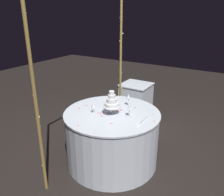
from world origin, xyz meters
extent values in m
plane|color=black|center=(0.00, 0.00, 0.00)|extent=(12.00, 12.00, 0.00)
cylinder|color=olive|center=(-0.86, 0.37, 1.19)|extent=(0.04, 0.04, 2.38)
cylinder|color=olive|center=(0.86, 0.37, 1.19)|extent=(0.04, 0.04, 2.38)
sphere|color=#F9EAB2|center=(-0.84, 0.39, 1.39)|extent=(0.02, 0.02, 0.02)
sphere|color=#F9EAB2|center=(0.87, 0.36, 1.01)|extent=(0.02, 0.02, 0.02)
sphere|color=#F9EAB2|center=(-0.87, 0.38, 1.17)|extent=(0.02, 0.02, 0.02)
sphere|color=#F9EAB2|center=(0.86, 0.39, 1.85)|extent=(0.02, 0.02, 0.02)
sphere|color=#F9EAB2|center=(-0.86, 0.39, 1.08)|extent=(0.02, 0.02, 0.02)
sphere|color=#F9EAB2|center=(0.88, 0.36, 1.63)|extent=(0.02, 0.02, 0.02)
sphere|color=#F9EAB2|center=(-0.85, 0.36, 0.93)|extent=(0.02, 0.02, 0.02)
sphere|color=#F9EAB2|center=(-0.87, 0.38, 0.33)|extent=(0.02, 0.02, 0.02)
sphere|color=#F9EAB2|center=(0.85, 0.39, 1.52)|extent=(0.02, 0.02, 0.02)
sphere|color=#F9EAB2|center=(-0.86, 0.37, 1.17)|extent=(0.02, 0.02, 0.02)
sphere|color=#F9EAB2|center=(0.87, 0.38, 0.39)|extent=(0.02, 0.02, 0.02)
sphere|color=#F9EAB2|center=(-0.85, 0.37, 1.94)|extent=(0.02, 0.02, 0.02)
sphere|color=#F9EAB2|center=(0.88, 0.36, 0.75)|extent=(0.02, 0.02, 0.02)
cylinder|color=silver|center=(0.00, 0.00, 0.36)|extent=(1.22, 1.22, 0.71)
cylinder|color=silver|center=(0.00, 0.00, 0.72)|extent=(1.24, 1.24, 0.02)
cube|color=silver|center=(1.25, 0.28, 0.36)|extent=(0.48, 0.48, 0.72)
cube|color=silver|center=(1.25, 0.28, 0.73)|extent=(0.51, 0.51, 0.02)
cylinder|color=silver|center=(-0.04, -0.02, 0.74)|extent=(0.11, 0.11, 0.01)
cylinder|color=silver|center=(-0.04, -0.02, 0.79)|extent=(0.02, 0.02, 0.09)
cylinder|color=silver|center=(-0.04, -0.02, 0.84)|extent=(0.22, 0.22, 0.01)
cylinder|color=white|center=(-0.04, -0.02, 0.87)|extent=(0.17, 0.17, 0.05)
cylinder|color=white|center=(-0.04, -0.02, 0.92)|extent=(0.13, 0.13, 0.06)
cylinder|color=white|center=(-0.04, -0.02, 0.97)|extent=(0.09, 0.09, 0.05)
cylinder|color=white|center=(-0.04, -0.02, 1.02)|extent=(0.07, 0.07, 0.05)
cylinder|color=silver|center=(-0.14, 0.19, 0.74)|extent=(0.06, 0.06, 0.00)
cylinder|color=silver|center=(-0.14, 0.19, 0.78)|extent=(0.01, 0.01, 0.08)
cone|color=silver|center=(-0.14, 0.19, 0.85)|extent=(0.06, 0.06, 0.06)
cylinder|color=silver|center=(0.01, -0.25, 0.74)|extent=(0.06, 0.06, 0.00)
cylinder|color=silver|center=(0.01, -0.25, 0.79)|extent=(0.01, 0.01, 0.10)
cone|color=silver|center=(0.01, -0.25, 0.87)|extent=(0.06, 0.06, 0.06)
cylinder|color=silver|center=(0.31, -0.07, 0.74)|extent=(0.06, 0.06, 0.00)
cylinder|color=silver|center=(0.31, -0.07, 0.79)|extent=(0.01, 0.01, 0.11)
cone|color=silver|center=(0.31, -0.07, 0.88)|extent=(0.05, 0.05, 0.06)
cube|color=silver|center=(0.01, -0.44, 0.74)|extent=(0.22, 0.03, 0.01)
cube|color=white|center=(-0.13, -0.43, 0.74)|extent=(0.09, 0.02, 0.01)
ellipsoid|color=#EA6B84|center=(0.06, -0.56, 0.74)|extent=(0.04, 0.04, 0.00)
ellipsoid|color=#EA6B84|center=(0.25, 0.44, 0.74)|extent=(0.02, 0.03, 0.00)
ellipsoid|color=#EA6B84|center=(0.29, -0.18, 0.74)|extent=(0.03, 0.02, 0.00)
ellipsoid|color=#EA6B84|center=(0.18, 0.15, 0.74)|extent=(0.04, 0.04, 0.00)
ellipsoid|color=#EA6B84|center=(0.49, 0.02, 0.74)|extent=(0.03, 0.03, 0.00)
ellipsoid|color=#EA6B84|center=(0.15, 0.07, 0.74)|extent=(0.02, 0.03, 0.00)
ellipsoid|color=#EA6B84|center=(0.11, -0.07, 0.74)|extent=(0.03, 0.04, 0.00)
ellipsoid|color=#EA6B84|center=(0.08, 0.11, 0.74)|extent=(0.04, 0.03, 0.00)
ellipsoid|color=#EA6B84|center=(-0.11, 0.14, 0.74)|extent=(0.03, 0.02, 0.00)
ellipsoid|color=#EA6B84|center=(0.13, -0.06, 0.74)|extent=(0.05, 0.05, 0.00)
ellipsoid|color=#EA6B84|center=(0.23, -0.47, 0.74)|extent=(0.03, 0.03, 0.00)
ellipsoid|color=#EA6B84|center=(-0.12, 0.44, 0.74)|extent=(0.04, 0.04, 0.00)
ellipsoid|color=#EA6B84|center=(-0.16, 0.05, 0.74)|extent=(0.05, 0.04, 0.00)
ellipsoid|color=#EA6B84|center=(-0.51, 0.14, 0.74)|extent=(0.03, 0.03, 0.00)
ellipsoid|color=#EA6B84|center=(-0.26, -0.16, 0.74)|extent=(0.04, 0.04, 0.00)
ellipsoid|color=#EA6B84|center=(-0.10, 0.11, 0.74)|extent=(0.05, 0.05, 0.00)
ellipsoid|color=#EA6B84|center=(0.00, 0.42, 0.74)|extent=(0.04, 0.04, 0.00)
camera|label=1|loc=(-2.26, -1.42, 1.95)|focal=36.67mm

